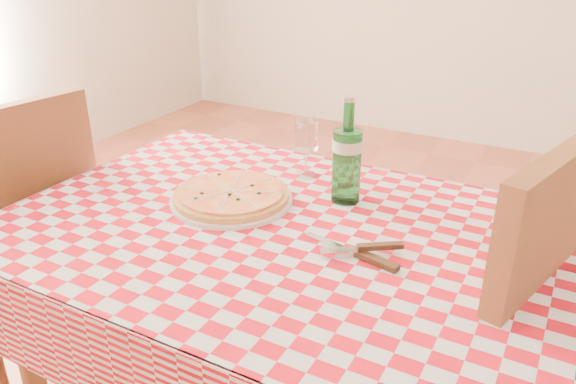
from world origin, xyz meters
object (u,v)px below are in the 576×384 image
pizza_plate (231,195)px  water_bottle (347,150)px  wine_glass (306,148)px  dining_table (283,263)px  chair_far (17,232)px

pizza_plate → water_bottle: 0.31m
pizza_plate → wine_glass: wine_glass is taller
dining_table → wine_glass: bearing=107.1°
pizza_plate → wine_glass: size_ratio=1.92×
chair_far → dining_table: bearing=-166.5°
water_bottle → wine_glass: (-0.16, 0.10, -0.05)m
dining_table → wine_glass: wine_glass is taller
water_bottle → wine_glass: bearing=148.7°
wine_glass → dining_table: bearing=-72.9°
dining_table → water_bottle: water_bottle is taller
pizza_plate → dining_table: bearing=-17.1°
dining_table → water_bottle: 0.31m
pizza_plate → water_bottle: size_ratio=1.14×
dining_table → pizza_plate: bearing=162.9°
wine_glass → pizza_plate: bearing=-109.9°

